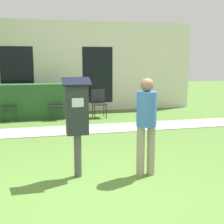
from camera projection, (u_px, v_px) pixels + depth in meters
ground_plane at (96, 189)px, 4.54m from camera, size 40.00×40.00×0.00m
sidewalk at (68, 130)px, 8.26m from camera, size 12.00×1.10×0.02m
building_facade at (58, 67)px, 11.03m from camera, size 10.00×0.26×3.20m
parking_meter at (77, 114)px, 4.87m from camera, size 0.44×0.31×1.59m
person_standing at (146, 119)px, 4.95m from camera, size 0.32×0.32×1.58m
outdoor_chair_left at (10, 104)px, 9.53m from camera, size 0.44×0.44×0.90m
outdoor_chair_middle at (56, 102)px, 9.80m from camera, size 0.44×0.44×0.90m
outdoor_chair_right at (99, 101)px, 10.11m from camera, size 0.44×0.44×0.90m
hedge_row at (29, 101)px, 9.84m from camera, size 2.60×0.60×1.10m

